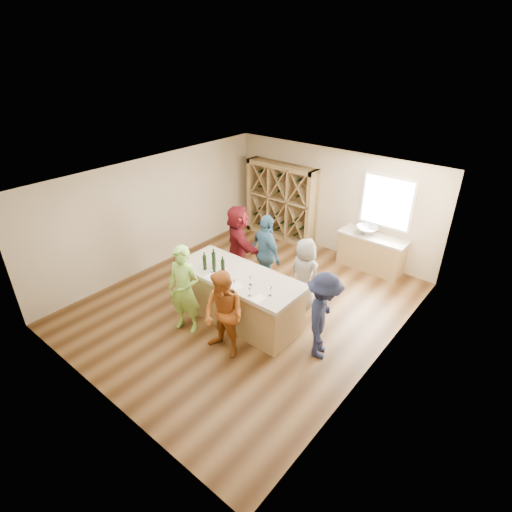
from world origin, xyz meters
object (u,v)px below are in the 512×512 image
Objects in this scene: wine_bottle_b at (205,263)px; person_near_left at (184,290)px; wine_bottle_e at (223,267)px; person_server at (323,316)px; wine_bottle_c at (214,260)px; wine_bottle_d at (214,266)px; person_near_right at (224,315)px; sink at (366,230)px; person_far_left at (238,241)px; tasting_counter_base at (239,298)px; person_far_right at (305,273)px; wine_rack at (281,202)px; person_far_mid at (266,253)px.

wine_bottle_b is 0.17× the size of person_near_left.
wine_bottle_e is 2.18m from person_server.
wine_bottle_c reaches higher than wine_bottle_d.
wine_bottle_d is (0.22, 0.04, -0.01)m from wine_bottle_b.
person_near_right is (1.14, -0.66, -0.38)m from wine_bottle_b.
person_far_left is at bearing -132.80° from sink.
tasting_counter_base is 1.50m from person_far_right.
wine_bottle_e is (1.49, -3.97, 0.14)m from wine_rack.
wine_rack is 3.54m from person_far_right.
person_far_mid is at bearing 84.90° from wine_bottle_d.
tasting_counter_base is 1.17m from person_near_left.
wine_bottle_b is 0.20m from wine_bottle_c.
wine_rack is 2.70m from sink.
person_far_mid is (0.14, 1.53, -0.30)m from wine_bottle_d.
wine_rack is 1.19× the size of person_far_mid.
person_far_right is at bearing 59.62° from tasting_counter_base.
wine_bottle_c is 1.41m from person_near_right.
wine_rack is 4.24m from wine_bottle_e.
tasting_counter_base is (1.73, -3.78, -0.60)m from wine_rack.
wine_rack is 2.88m from person_far_mid.
person_far_left is (-0.61, 2.26, -0.00)m from person_near_left.
person_far_mid reaches higher than wine_bottle_d.
tasting_counter_base is at bearing 124.73° from person_far_mid.
wine_rack reaches higher than wine_bottle_d.
wine_bottle_d is at bearing -164.32° from wine_bottle_e.
wine_bottle_e is 1.50m from person_far_mid.
person_far_left is (-0.56, 1.64, -0.32)m from wine_bottle_b.
person_far_left reaches higher than person_far_right.
person_near_right reaches higher than sink.
person_far_mid reaches higher than wine_bottle_c.
person_near_left is at bearing 103.65° from person_far_mid.
tasting_counter_base is 0.80m from wine_bottle_e.
person_near_right is 1.77m from person_server.
person_server is (2.48, 1.05, -0.06)m from person_near_left.
wine_bottle_b is 0.97× the size of wine_bottle_e.
tasting_counter_base is at bearing 68.44° from person_far_right.
person_near_left is 1.00× the size of person_far_mid.
person_server is 0.93× the size of person_far_mid.
wine_bottle_c is 0.18× the size of person_far_mid.
sink is (2.70, -0.07, -0.09)m from wine_rack.
wine_bottle_c is at bearing 66.07° from wine_bottle_b.
person_far_left is at bearing 87.83° from person_near_left.
tasting_counter_base is 1.41× the size of person_near_left.
person_near_left is at bearing 138.10° from person_far_left.
wine_rack is at bearing 178.51° from sink.
tasting_counter_base is at bearing 117.38° from person_near_right.
person_far_left is (0.52, -2.43, -0.19)m from wine_rack.
person_near_left reaches higher than wine_bottle_c.
person_server is 1.60m from person_far_right.
person_server is at bearing 8.90° from wine_bottle_e.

